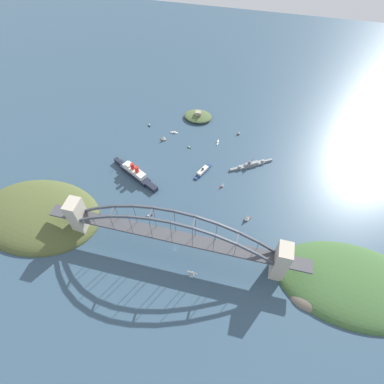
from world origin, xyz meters
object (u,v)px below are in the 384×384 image
Objects in this scene: small_boat_3 at (149,125)px; harbor_ferry_steamer at (203,171)px; small_boat_0 at (218,142)px; small_boat_2 at (239,132)px; seaplane_taxiing_near_bridge at (192,274)px; small_boat_7 at (222,185)px; small_boat_8 at (174,132)px; harbor_arch_bridge at (174,237)px; small_boat_1 at (149,216)px; naval_cruiser at (251,165)px; small_boat_6 at (164,138)px; small_boat_4 at (189,147)px; ocean_liner at (135,173)px; fort_island_mid_harbor at (198,116)px; small_boat_5 at (247,218)px.

harbor_ferry_steamer is at bearing -36.40° from small_boat_3.
small_boat_0 is 1.67× the size of small_boat_2.
seaplane_taxiing_near_bridge is 1.61× the size of small_boat_7.
small_boat_7 reaches higher than small_boat_3.
small_boat_3 is 0.68× the size of small_boat_8.
small_boat_2 is at bearing 79.26° from harbor_arch_bridge.
small_boat_8 reaches higher than small_boat_1.
naval_cruiser reaches higher than small_boat_6.
naval_cruiser is 6.88× the size of small_boat_3.
small_boat_4 is (-94.79, 14.95, -1.92)m from naval_cruiser.
ocean_liner reaches higher than naval_cruiser.
small_boat_8 reaches higher than small_boat_3.
small_boat_6 is at bearing 115.36° from seaplane_taxiing_near_bridge.
small_boat_4 is (58.02, 73.02, -5.77)m from ocean_liner.
seaplane_taxiing_near_bridge is (56.43, -265.34, -1.79)m from fort_island_mid_harbor.
small_boat_3 is at bearing 173.47° from small_boat_0.
harbor_ferry_steamer reaches higher than small_boat_2.
harbor_ferry_steamer reaches higher than small_boat_0.
small_boat_1 is 1.04× the size of small_boat_2.
small_boat_5 reaches higher than small_boat_7.
seaplane_taxiing_near_bridge is at bearing -74.69° from small_boat_4.
small_boat_4 is (-39.64, -21.38, -0.14)m from small_boat_0.
ocean_liner is at bearing 123.97° from small_boat_1.
harbor_ferry_steamer is 4.63× the size of small_boat_7.
small_boat_1 is (39.88, -59.18, -5.65)m from ocean_liner.
ocean_liner is 6.58× the size of seaplane_taxiing_near_bridge.
small_boat_3 is at bearing 163.76° from naval_cruiser.
ocean_liner is 163.69m from seaplane_taxiing_near_bridge.
harbor_ferry_steamer is 65.53m from small_boat_0.
small_boat_3 is 1.13× the size of small_boat_7.
small_boat_5 is at bearing 11.63° from small_boat_1.
small_boat_1 is at bearing -97.82° from small_boat_4.
harbor_ferry_steamer reaches higher than small_boat_4.
seaplane_taxiing_near_bridge is 0.97× the size of small_boat_8.
fort_island_mid_harbor is 52.89m from small_boat_8.
small_boat_5 reaches higher than small_boat_3.
naval_cruiser is at bearing -67.02° from small_boat_2.
small_boat_7 is at bearing -35.27° from small_boat_3.
ocean_liner is 10.65× the size of small_boat_2.
ocean_liner reaches higher than seaplane_taxiing_near_bridge.
naval_cruiser reaches higher than fort_island_mid_harbor.
naval_cruiser is 162.81m from small_boat_1.
harbor_ferry_steamer is 95.07m from small_boat_5.
small_boat_1 is (-49.04, -88.66, -1.67)m from harbor_ferry_steamer.
small_boat_8 is (11.23, 19.71, -3.32)m from small_boat_6.
harbor_arch_bridge is at bearing -100.74° from small_boat_2.
fort_island_mid_harbor is at bearing 138.50° from naval_cruiser.
small_boat_7 is at bearing -45.18° from small_boat_4.
harbor_ferry_steamer is 2.78× the size of small_boat_8.
small_boat_6 is 0.81× the size of small_boat_8.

